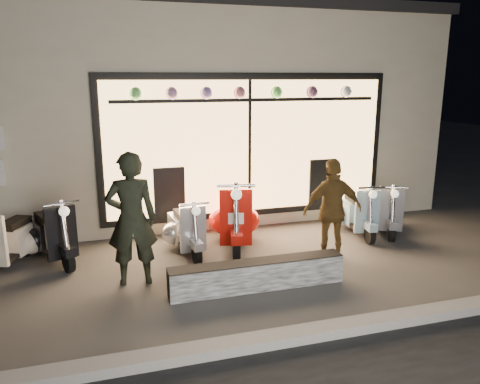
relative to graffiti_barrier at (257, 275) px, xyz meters
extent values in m
plane|color=#383533|center=(-0.10, 0.65, -0.20)|extent=(40.00, 40.00, 0.00)
cube|color=slate|center=(-0.10, -1.35, -0.14)|extent=(40.00, 0.25, 0.12)
cube|color=beige|center=(-0.10, 5.65, 1.80)|extent=(10.00, 6.00, 4.00)
cube|color=black|center=(-0.10, 5.65, 3.90)|extent=(10.20, 6.20, 0.20)
cube|color=black|center=(0.70, 2.63, 1.35)|extent=(5.45, 0.06, 2.65)
cube|color=#FFBF6B|center=(0.70, 2.59, 1.35)|extent=(5.20, 0.04, 2.40)
cube|color=black|center=(0.70, 2.55, 2.20)|extent=(4.90, 0.06, 0.06)
cube|color=black|center=(0.00, 0.00, 0.00)|extent=(2.41, 0.28, 0.40)
cylinder|color=black|center=(-0.61, 1.09, -0.05)|extent=(0.12, 0.31, 0.30)
cylinder|color=black|center=(-0.69, 1.98, -0.05)|extent=(0.13, 0.31, 0.30)
cube|color=silver|center=(-0.63, 1.28, 0.30)|extent=(0.41, 0.10, 0.73)
cube|color=silver|center=(-0.68, 1.89, 0.14)|extent=(0.43, 0.66, 0.41)
cube|color=black|center=(-0.67, 1.80, 0.39)|extent=(0.29, 0.52, 0.11)
sphere|color=#FFF2CC|center=(-0.61, 1.08, 0.65)|extent=(0.15, 0.15, 0.13)
cylinder|color=black|center=(0.01, 1.05, -0.01)|extent=(0.20, 0.40, 0.38)
cylinder|color=black|center=(0.28, 2.14, -0.01)|extent=(0.22, 0.40, 0.38)
cube|color=#B2140B|center=(0.07, 1.28, 0.43)|extent=(0.52, 0.20, 0.92)
cube|color=#B2140B|center=(0.25, 2.03, 0.23)|extent=(0.65, 0.88, 0.52)
cube|color=black|center=(0.23, 1.93, 0.54)|extent=(0.46, 0.69, 0.14)
sphere|color=#FFF2CC|center=(0.01, 1.04, 0.87)|extent=(0.20, 0.20, 0.17)
cylinder|color=black|center=(-2.48, 1.32, -0.03)|extent=(0.22, 0.35, 0.33)
cylinder|color=black|center=(-2.86, 2.23, -0.03)|extent=(0.24, 0.35, 0.33)
cube|color=black|center=(-2.56, 1.51, 0.35)|extent=(0.44, 0.24, 0.80)
cube|color=black|center=(-2.82, 2.14, 0.17)|extent=(0.64, 0.79, 0.45)
cube|color=black|center=(-2.78, 2.05, 0.45)|extent=(0.46, 0.61, 0.12)
sphere|color=#FFF2CC|center=(-2.48, 1.31, 0.73)|extent=(0.19, 0.19, 0.15)
cylinder|color=black|center=(-3.19, 2.19, -0.04)|extent=(0.23, 0.33, 0.32)
cube|color=beige|center=(-3.23, 2.11, 0.15)|extent=(0.62, 0.75, 0.43)
cube|color=black|center=(-3.27, 2.02, 0.41)|extent=(0.45, 0.58, 0.11)
cylinder|color=black|center=(2.42, 1.11, -0.04)|extent=(0.15, 0.33, 0.32)
cylinder|color=black|center=(2.58, 2.03, -0.04)|extent=(0.16, 0.33, 0.32)
cube|color=#81A6B7|center=(2.45, 1.31, 0.32)|extent=(0.43, 0.14, 0.76)
cube|color=#81A6B7|center=(2.56, 1.94, 0.15)|extent=(0.50, 0.71, 0.43)
cube|color=black|center=(2.55, 1.85, 0.41)|extent=(0.35, 0.56, 0.11)
sphere|color=#FFF2CC|center=(2.42, 1.11, 0.68)|extent=(0.16, 0.16, 0.14)
cylinder|color=black|center=(2.84, 1.11, -0.05)|extent=(0.21, 0.32, 0.31)
cylinder|color=black|center=(3.22, 1.94, -0.05)|extent=(0.23, 0.33, 0.31)
cube|color=slate|center=(2.92, 1.28, 0.31)|extent=(0.41, 0.23, 0.75)
cube|color=slate|center=(3.18, 1.85, 0.15)|extent=(0.61, 0.74, 0.42)
cube|color=black|center=(3.14, 1.77, 0.40)|extent=(0.44, 0.57, 0.11)
sphere|color=#FFF2CC|center=(2.84, 1.10, 0.66)|extent=(0.18, 0.18, 0.14)
imported|color=black|center=(-1.58, 0.67, 0.73)|extent=(0.70, 0.48, 1.86)
imported|color=brown|center=(1.45, 0.68, 0.60)|extent=(0.97, 0.48, 1.60)
camera|label=1|loc=(-1.90, -5.55, 2.59)|focal=35.00mm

